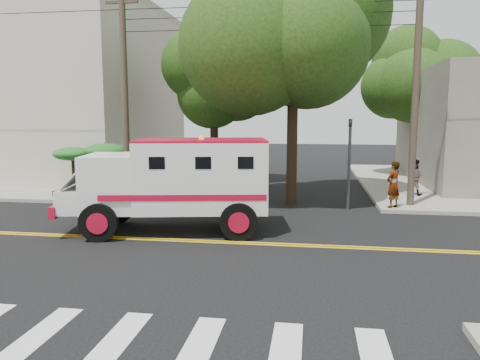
# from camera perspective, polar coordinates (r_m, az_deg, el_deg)

# --- Properties ---
(ground) EXTENTS (100.00, 100.00, 0.00)m
(ground) POSITION_cam_1_polar(r_m,az_deg,el_deg) (13.93, -1.23, -7.63)
(ground) COLOR black
(ground) RESTS_ON ground
(sidewalk_nw) EXTENTS (17.00, 17.00, 0.15)m
(sidewalk_nw) POSITION_cam_1_polar(r_m,az_deg,el_deg) (31.28, -21.70, 0.59)
(sidewalk_nw) COLOR gray
(sidewalk_nw) RESTS_ON ground
(building_left) EXTENTS (16.00, 14.00, 10.00)m
(building_left) POSITION_cam_1_polar(r_m,az_deg,el_deg) (33.42, -23.83, 9.63)
(building_left) COLOR beige
(building_left) RESTS_ON sidewalk_nw
(utility_pole_left) EXTENTS (0.28, 0.28, 9.00)m
(utility_pole_left) POSITION_cam_1_polar(r_m,az_deg,el_deg) (20.81, -13.85, 9.77)
(utility_pole_left) COLOR #382D23
(utility_pole_left) RESTS_ON ground
(utility_pole_right) EXTENTS (0.28, 0.28, 9.00)m
(utility_pole_right) POSITION_cam_1_polar(r_m,az_deg,el_deg) (19.83, 20.60, 9.61)
(utility_pole_right) COLOR #382D23
(utility_pole_right) RESTS_ON ground
(tree_main) EXTENTS (6.08, 5.70, 9.85)m
(tree_main) POSITION_cam_1_polar(r_m,az_deg,el_deg) (19.74, 7.87, 17.93)
(tree_main) COLOR black
(tree_main) RESTS_ON ground
(tree_left) EXTENTS (4.48, 4.20, 7.70)m
(tree_left) POSITION_cam_1_polar(r_m,az_deg,el_deg) (25.59, -2.60, 12.34)
(tree_left) COLOR black
(tree_left) RESTS_ON ground
(tree_right) EXTENTS (4.80, 4.50, 8.20)m
(tree_right) POSITION_cam_1_polar(r_m,az_deg,el_deg) (29.80, 21.87, 11.85)
(tree_right) COLOR black
(tree_right) RESTS_ON ground
(traffic_signal) EXTENTS (0.15, 0.18, 3.60)m
(traffic_signal) POSITION_cam_1_polar(r_m,az_deg,el_deg) (18.93, 13.21, 3.12)
(traffic_signal) COLOR #3F3F42
(traffic_signal) RESTS_ON ground
(accessibility_sign) EXTENTS (0.45, 0.10, 2.02)m
(accessibility_sign) POSITION_cam_1_polar(r_m,az_deg,el_deg) (21.32, -14.88, 1.24)
(accessibility_sign) COLOR #3F3F42
(accessibility_sign) RESTS_ON ground
(palm_planter) EXTENTS (3.52, 2.63, 2.36)m
(palm_planter) POSITION_cam_1_polar(r_m,az_deg,el_deg) (22.22, -17.36, 2.13)
(palm_planter) COLOR #1E3314
(palm_planter) RESTS_ON sidewalk_nw
(armored_truck) EXTENTS (6.86, 3.59, 2.98)m
(armored_truck) POSITION_cam_1_polar(r_m,az_deg,el_deg) (15.09, -7.88, 0.07)
(armored_truck) COLOR silver
(armored_truck) RESTS_ON ground
(pedestrian_a) EXTENTS (0.78, 0.77, 1.82)m
(pedestrian_a) POSITION_cam_1_polar(r_m,az_deg,el_deg) (19.16, 18.19, -0.53)
(pedestrian_a) COLOR gray
(pedestrian_a) RESTS_ON sidewalk_ne
(pedestrian_b) EXTENTS (0.99, 0.92, 1.63)m
(pedestrian_b) POSITION_cam_1_polar(r_m,az_deg,el_deg) (22.56, 20.45, 0.34)
(pedestrian_b) COLOR gray
(pedestrian_b) RESTS_ON sidewalk_ne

